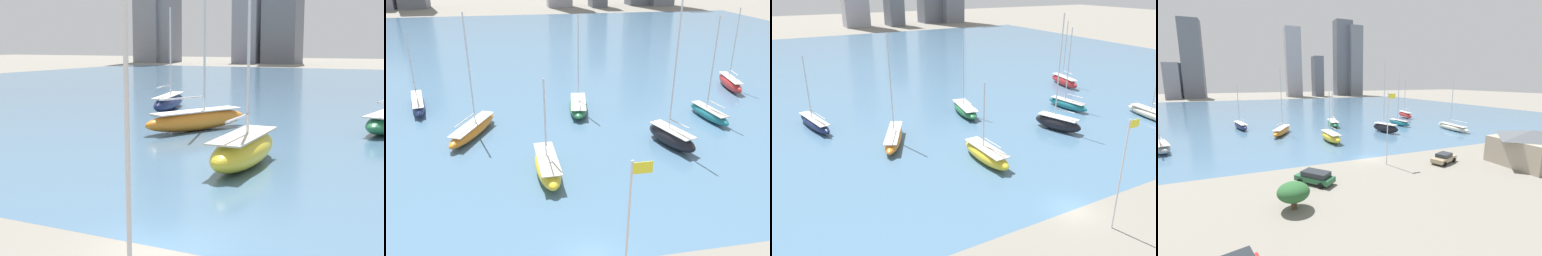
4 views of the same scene
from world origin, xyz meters
TOP-DOWN VIEW (x-y plane):
  - ground_plane at (0.00, 0.00)m, footprint 500.00×500.00m
  - harbor_water at (0.00, 70.00)m, footprint 180.00×140.00m
  - boat_shed at (20.81, -11.88)m, footprint 9.05×8.29m
  - flag_pole at (1.22, -3.81)m, footprint 1.24×0.14m
  - yard_shrub at (-14.02, -11.93)m, footprint 3.14×3.14m
  - distant_city_skyline at (-19.72, 168.02)m, footprint 176.97×20.91m
  - sailboat_green at (4.40, 29.86)m, footprint 3.97×9.29m
  - sailboat_black at (13.21, 17.02)m, footprint 4.49×7.70m
  - sailboat_gray at (-31.48, 17.01)m, footprint 5.13×8.30m
  - sailboat_orange at (-10.03, 24.01)m, footprint 6.26×10.35m
  - sailboat_red at (31.85, 35.80)m, footprint 3.25×9.27m
  - sailboat_cream at (30.11, 12.88)m, footprint 2.96×10.92m
  - sailboat_yellow at (-1.83, 13.11)m, footprint 2.75×8.86m
  - sailboat_navy at (-18.75, 35.14)m, footprint 4.12×10.38m
  - sailboat_teal at (21.65, 23.88)m, footprint 2.93×8.30m
  - parked_sedan_tan at (9.54, -6.47)m, footprint 4.98×3.36m
  - parked_wagon_green at (-10.48, -6.67)m, footprint 4.56×4.89m

SIDE VIEW (x-z plane):
  - ground_plane at x=0.00m, z-range 0.00..0.00m
  - harbor_water at x=0.00m, z-range 0.00..0.00m
  - parked_sedan_tan at x=9.54m, z-range 0.03..1.51m
  - sailboat_cream at x=30.11m, z-range -5.59..7.24m
  - parked_wagon_green at x=-10.48m, z-range 0.07..1.61m
  - sailboat_navy at x=-18.75m, z-range -4.58..6.38m
  - sailboat_green at x=4.40m, z-range -5.91..7.72m
  - sailboat_teal at x=21.65m, z-range -6.01..7.85m
  - sailboat_gray at x=-31.48m, z-range -6.17..8.07m
  - sailboat_orange at x=-10.03m, z-range -6.49..8.39m
  - sailboat_yellow at x=-1.83m, z-range -3.98..6.03m
  - sailboat_red at x=31.85m, z-range -5.55..7.76m
  - sailboat_black at x=13.21m, z-range -7.25..9.68m
  - yard_shrub at x=-14.02m, z-range 0.38..3.03m
  - boat_shed at x=20.81m, z-range 0.00..5.14m
  - flag_pole at x=1.22m, z-range 0.48..11.05m
  - distant_city_skyline at x=-19.72m, z-range -8.34..66.35m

